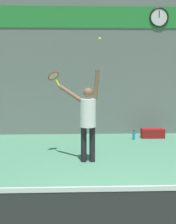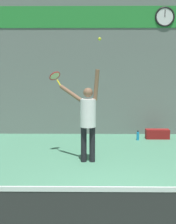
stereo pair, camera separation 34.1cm
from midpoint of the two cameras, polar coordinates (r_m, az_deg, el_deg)
The scene contains 9 objects.
ground_plane at distance 4.87m, azimuth 8.81°, elevation -17.68°, with size 18.00×18.00×0.00m, color #4C8C6B.
back_wall at distance 9.92m, azimuth 4.57°, elevation 10.31°, with size 18.00×0.10×5.00m.
sponsor_banner at distance 9.97m, azimuth 4.68°, elevation 16.94°, with size 6.86×0.02×0.65m.
scoreboard_clock at distance 10.21m, azimuth 14.84°, elevation 16.49°, with size 0.60×0.05×0.60m.
tennis_player at distance 6.93m, azimuth 1.33°, elevation -0.79°, with size 0.95×0.61×2.08m.
tennis_racket at distance 7.43m, azimuth -4.70°, elevation 6.47°, with size 0.35×0.37×0.35m.
tennis_ball at distance 6.79m, azimuth 3.61°, elevation 13.19°, with size 0.07×0.07×0.07m.
water_bottle at distance 9.32m, azimuth 10.14°, elevation -4.30°, with size 0.07×0.07×0.29m.
equipment_bag at distance 9.64m, azimuth 13.56°, elevation -3.93°, with size 0.70×0.27×0.28m.
Camera 2 is at (-0.49, -4.34, 2.11)m, focal length 50.00 mm.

